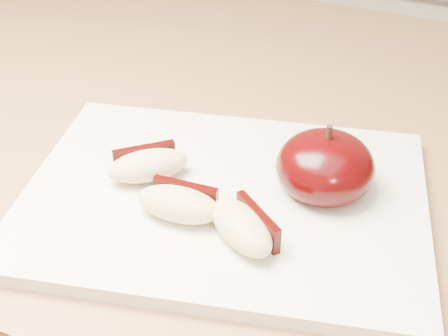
% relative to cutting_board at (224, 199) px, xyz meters
% --- Properties ---
extents(back_cabinet, '(2.40, 0.62, 0.94)m').
position_rel_cutting_board_xyz_m(back_cabinet, '(0.05, 0.84, -0.44)').
color(back_cabinet, silver).
rests_on(back_cabinet, ground).
extents(cutting_board, '(0.37, 0.31, 0.01)m').
position_rel_cutting_board_xyz_m(cutting_board, '(0.00, 0.00, 0.00)').
color(cutting_board, silver).
rests_on(cutting_board, island_counter).
extents(apple_half, '(0.08, 0.08, 0.07)m').
position_rel_cutting_board_xyz_m(apple_half, '(0.07, 0.04, 0.03)').
color(apple_half, black).
rests_on(apple_half, cutting_board).
extents(apple_wedge_a, '(0.07, 0.07, 0.02)m').
position_rel_cutting_board_xyz_m(apple_wedge_a, '(-0.07, -0.01, 0.02)').
color(apple_wedge_a, '#D8C289').
rests_on(apple_wedge_a, cutting_board).
extents(apple_wedge_b, '(0.07, 0.04, 0.02)m').
position_rel_cutting_board_xyz_m(apple_wedge_b, '(-0.02, -0.04, 0.02)').
color(apple_wedge_b, '#D8C289').
rests_on(apple_wedge_b, cutting_board).
extents(apple_wedge_c, '(0.07, 0.07, 0.02)m').
position_rel_cutting_board_xyz_m(apple_wedge_c, '(0.04, -0.04, 0.02)').
color(apple_wedge_c, '#D8C289').
rests_on(apple_wedge_c, cutting_board).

